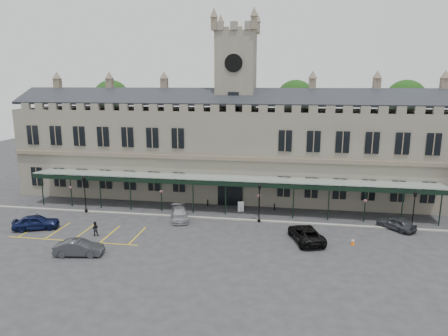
% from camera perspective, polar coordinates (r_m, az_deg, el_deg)
% --- Properties ---
extents(ground, '(140.00, 140.00, 0.00)m').
position_cam_1_polar(ground, '(41.81, -1.35, -9.80)').
color(ground, '#2A2A2C').
extents(station_building, '(60.00, 10.36, 17.30)m').
position_cam_1_polar(station_building, '(55.25, 1.67, 2.62)').
color(station_building, '#666155').
rests_on(station_building, ground).
extents(clock_tower, '(5.60, 5.60, 24.80)m').
position_cam_1_polar(clock_tower, '(54.62, 1.72, 9.52)').
color(clock_tower, '#666155').
rests_on(clock_tower, ground).
extents(canopy, '(50.00, 4.10, 4.30)m').
position_cam_1_polar(canopy, '(47.99, 0.28, -3.84)').
color(canopy, '#8C9E93').
rests_on(canopy, ground).
extents(kerb, '(60.00, 0.40, 0.12)m').
position_cam_1_polar(kerb, '(46.85, -0.10, -7.25)').
color(kerb, gray).
rests_on(kerb, ground).
extents(parking_markings, '(16.00, 6.00, 0.01)m').
position_cam_1_polar(parking_markings, '(45.11, -19.71, -8.86)').
color(parking_markings, gold).
rests_on(parking_markings, ground).
extents(tree_behind_left, '(6.00, 6.00, 16.00)m').
position_cam_1_polar(tree_behind_left, '(69.59, -15.75, 9.41)').
color(tree_behind_left, '#332314').
rests_on(tree_behind_left, ground).
extents(tree_behind_mid, '(6.00, 6.00, 16.00)m').
position_cam_1_polar(tree_behind_mid, '(63.15, 10.14, 9.43)').
color(tree_behind_mid, '#332314').
rests_on(tree_behind_mid, ground).
extents(tree_behind_right, '(6.00, 6.00, 16.00)m').
position_cam_1_polar(tree_behind_right, '(65.34, 24.47, 8.62)').
color(tree_behind_right, '#332314').
rests_on(tree_behind_right, ground).
extents(lamp_post_left, '(0.44, 0.44, 4.64)m').
position_cam_1_polar(lamp_post_left, '(51.37, -19.28, -3.06)').
color(lamp_post_left, black).
rests_on(lamp_post_left, ground).
extents(lamp_post_mid, '(0.44, 0.44, 4.60)m').
position_cam_1_polar(lamp_post_mid, '(45.29, 5.08, -4.44)').
color(lamp_post_mid, black).
rests_on(lamp_post_mid, ground).
extents(lamp_post_right, '(0.42, 0.42, 4.40)m').
position_cam_1_polar(lamp_post_right, '(47.45, 25.50, -4.99)').
color(lamp_post_right, black).
rests_on(lamp_post_right, ground).
extents(traffic_cone, '(0.40, 0.40, 0.64)m').
position_cam_1_polar(traffic_cone, '(41.81, 17.93, -9.95)').
color(traffic_cone, '#E35707').
rests_on(traffic_cone, ground).
extents(sign_board, '(0.73, 0.24, 1.28)m').
position_cam_1_polar(sign_board, '(49.38, 2.42, -5.54)').
color(sign_board, black).
rests_on(sign_board, ground).
extents(bollard_left, '(0.15, 0.15, 0.87)m').
position_cam_1_polar(bollard_left, '(51.47, -2.35, -5.02)').
color(bollard_left, black).
rests_on(bollard_left, ground).
extents(bollard_right, '(0.15, 0.15, 0.85)m').
position_cam_1_polar(bollard_right, '(50.26, 7.21, -5.55)').
color(bollard_right, black).
rests_on(bollard_right, ground).
extents(car_left_a, '(5.07, 3.52, 1.60)m').
position_cam_1_polar(car_left_a, '(48.10, -25.26, -7.00)').
color(car_left_a, '#0C1335').
rests_on(car_left_a, ground).
extents(car_left_b, '(4.60, 2.19, 1.46)m').
position_cam_1_polar(car_left_b, '(39.71, -20.02, -10.66)').
color(car_left_b, '#303237').
rests_on(car_left_b, ground).
extents(car_taxi, '(3.29, 5.03, 1.35)m').
position_cam_1_polar(car_taxi, '(46.82, -6.38, -6.54)').
color(car_taxi, '#919398').
rests_on(car_taxi, ground).
extents(car_van, '(4.08, 5.99, 1.52)m').
position_cam_1_polar(car_van, '(41.33, 11.63, -9.19)').
color(car_van, black).
rests_on(car_van, ground).
extents(car_right_a, '(4.08, 4.14, 1.41)m').
position_cam_1_polar(car_right_a, '(47.34, 23.37, -7.26)').
color(car_right_a, '#303237').
rests_on(car_right_a, ground).
extents(person_a, '(0.76, 0.63, 1.79)m').
position_cam_1_polar(person_a, '(47.80, -25.06, -6.98)').
color(person_a, black).
rests_on(person_a, ground).
extents(person_b, '(0.93, 0.85, 1.56)m').
position_cam_1_polar(person_b, '(43.89, -17.95, -8.24)').
color(person_b, black).
rests_on(person_b, ground).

